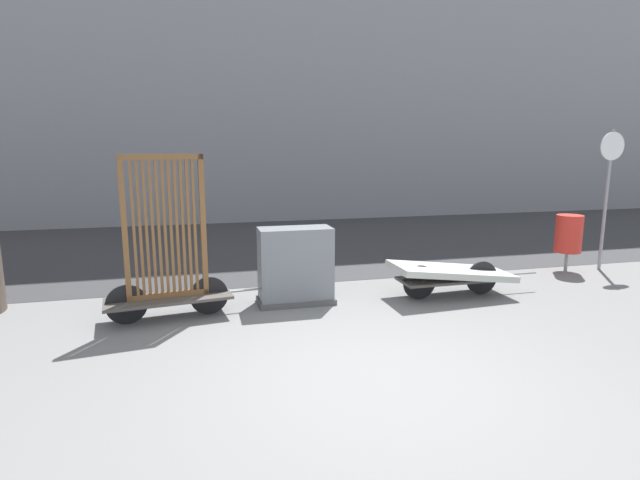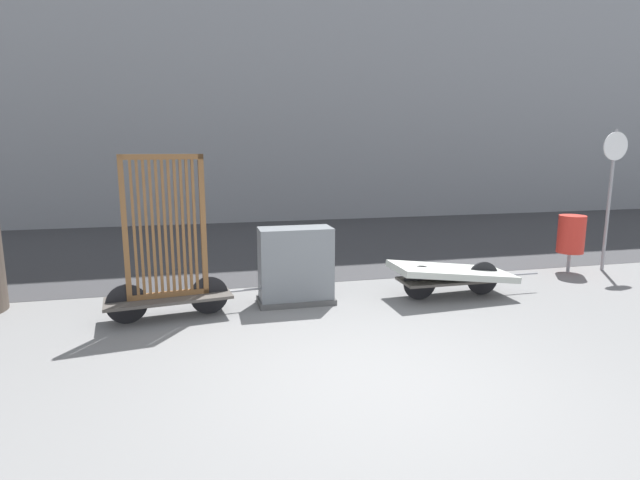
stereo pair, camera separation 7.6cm
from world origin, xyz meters
TOP-DOWN VIEW (x-y plane):
  - ground_plane at (0.00, 0.00)m, footprint 60.00×60.00m
  - road_strip at (0.00, 7.35)m, footprint 56.00×7.41m
  - building_facade at (0.00, 13.06)m, footprint 48.00×4.00m
  - bike_cart_with_bedframe at (-2.09, 2.38)m, footprint 2.37×0.81m
  - bike_cart_with_mattress at (2.10, 2.38)m, footprint 2.47×0.83m
  - utility_cabinet at (-0.30, 2.66)m, footprint 1.13×0.56m
  - trash_bin at (4.98, 3.30)m, footprint 0.47×0.47m
  - sign_post at (5.73, 3.29)m, footprint 0.51×0.06m

SIDE VIEW (x-z plane):
  - ground_plane at x=0.00m, z-range 0.00..0.00m
  - road_strip at x=0.00m, z-range 0.00..0.01m
  - bike_cart_with_mattress at x=2.10m, z-range 0.09..0.65m
  - utility_cabinet at x=-0.30m, z-range -0.04..1.10m
  - trash_bin at x=4.98m, z-range 0.18..1.25m
  - bike_cart_with_bedframe at x=-2.09m, z-range -0.31..1.89m
  - sign_post at x=5.73m, z-range 0.36..2.98m
  - building_facade at x=0.00m, z-range 0.00..13.35m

